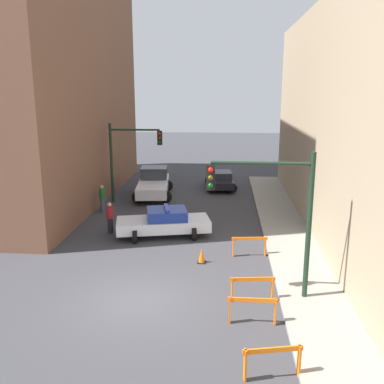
# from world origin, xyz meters

# --- Properties ---
(ground_plane) EXTENTS (120.00, 120.00, 0.00)m
(ground_plane) POSITION_xyz_m (0.00, 0.00, 0.00)
(ground_plane) COLOR #38383D
(sidewalk_right) EXTENTS (2.40, 44.00, 0.12)m
(sidewalk_right) POSITION_xyz_m (6.20, 0.00, 0.06)
(sidewalk_right) COLOR gray
(sidewalk_right) RESTS_ON ground_plane
(traffic_light_near) EXTENTS (3.64, 0.35, 5.20)m
(traffic_light_near) POSITION_xyz_m (4.73, 0.60, 3.53)
(traffic_light_near) COLOR black
(traffic_light_near) RESTS_ON sidewalk_right
(traffic_light_far) EXTENTS (3.44, 0.35, 5.20)m
(traffic_light_far) POSITION_xyz_m (-3.30, 13.30, 3.40)
(traffic_light_far) COLOR black
(traffic_light_far) RESTS_ON ground_plane
(police_car) EXTENTS (4.99, 2.97, 1.52)m
(police_car) POSITION_xyz_m (-0.07, 6.98, 0.72)
(police_car) COLOR white
(police_car) RESTS_ON ground_plane
(white_truck) EXTENTS (3.00, 5.58, 1.90)m
(white_truck) POSITION_xyz_m (-2.00, 15.24, 0.91)
(white_truck) COLOR silver
(white_truck) RESTS_ON ground_plane
(parked_car_near) EXTENTS (2.48, 4.42, 1.31)m
(parked_car_near) POSITION_xyz_m (2.65, 17.96, 0.67)
(parked_car_near) COLOR black
(parked_car_near) RESTS_ON ground_plane
(pedestrian_crossing) EXTENTS (0.42, 0.42, 1.66)m
(pedestrian_crossing) POSITION_xyz_m (-2.92, 7.11, 0.86)
(pedestrian_crossing) COLOR black
(pedestrian_crossing) RESTS_ON ground_plane
(pedestrian_corner) EXTENTS (0.38, 0.38, 1.66)m
(pedestrian_corner) POSITION_xyz_m (-4.46, 11.05, 0.86)
(pedestrian_corner) COLOR #474C66
(pedestrian_corner) RESTS_ON ground_plane
(barrier_front) EXTENTS (1.58, 0.46, 0.90)m
(barrier_front) POSITION_xyz_m (4.30, -3.84, 0.62)
(barrier_front) COLOR orange
(barrier_front) RESTS_ON ground_plane
(barrier_mid) EXTENTS (1.60, 0.17, 0.90)m
(barrier_mid) POSITION_xyz_m (3.94, -1.20, 0.62)
(barrier_mid) COLOR orange
(barrier_mid) RESTS_ON ground_plane
(barrier_back) EXTENTS (1.59, 0.34, 0.90)m
(barrier_back) POSITION_xyz_m (4.02, 0.33, 0.62)
(barrier_back) COLOR orange
(barrier_back) RESTS_ON ground_plane
(barrier_corner) EXTENTS (1.59, 0.33, 0.90)m
(barrier_corner) POSITION_xyz_m (4.14, 4.54, 0.62)
(barrier_corner) COLOR orange
(barrier_corner) RESTS_ON ground_plane
(traffic_cone) EXTENTS (0.36, 0.36, 0.66)m
(traffic_cone) POSITION_xyz_m (2.04, 3.62, 0.32)
(traffic_cone) COLOR black
(traffic_cone) RESTS_ON ground_plane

